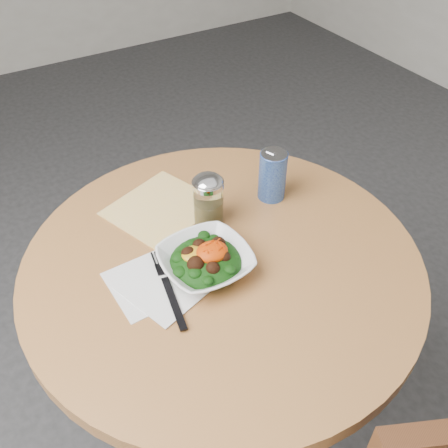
# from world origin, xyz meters

# --- Properties ---
(ground) EXTENTS (6.00, 6.00, 0.00)m
(ground) POSITION_xyz_m (0.00, 0.00, 0.00)
(ground) COLOR #2B2B2D
(ground) RESTS_ON ground
(table) EXTENTS (0.90, 0.90, 0.75)m
(table) POSITION_xyz_m (0.00, 0.00, 0.55)
(table) COLOR black
(table) RESTS_ON ground
(cloth_napkin) EXTENTS (0.29, 0.28, 0.00)m
(cloth_napkin) POSITION_xyz_m (-0.04, 0.23, 0.75)
(cloth_napkin) COLOR orange
(cloth_napkin) RESTS_ON table
(paper_napkins) EXTENTS (0.21, 0.21, 0.00)m
(paper_napkins) POSITION_xyz_m (-0.16, -0.00, 0.75)
(paper_napkins) COLOR silver
(paper_napkins) RESTS_ON table
(salad_bowl) EXTENTS (0.20, 0.20, 0.07)m
(salad_bowl) POSITION_xyz_m (-0.05, -0.01, 0.78)
(salad_bowl) COLOR white
(salad_bowl) RESTS_ON table
(fork) EXTENTS (0.07, 0.23, 0.00)m
(fork) POSITION_xyz_m (-0.14, -0.02, 0.76)
(fork) COLOR black
(fork) RESTS_ON table
(spice_shaker) EXTENTS (0.07, 0.07, 0.13)m
(spice_shaker) POSITION_xyz_m (0.03, 0.12, 0.82)
(spice_shaker) COLOR silver
(spice_shaker) RESTS_ON table
(beverage_can) EXTENTS (0.07, 0.07, 0.13)m
(beverage_can) POSITION_xyz_m (0.22, 0.13, 0.82)
(beverage_can) COLOR navy
(beverage_can) RESTS_ON table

